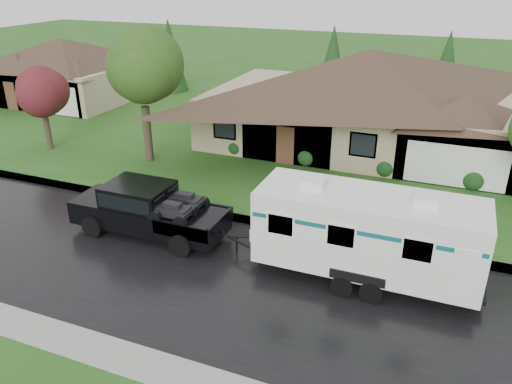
# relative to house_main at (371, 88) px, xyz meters

# --- Properties ---
(ground) EXTENTS (140.00, 140.00, 0.00)m
(ground) POSITION_rel_house_main_xyz_m (-2.29, -13.84, -3.59)
(ground) COLOR #25541A
(ground) RESTS_ON ground
(road) EXTENTS (140.00, 8.00, 0.01)m
(road) POSITION_rel_house_main_xyz_m (-2.29, -15.84, -3.59)
(road) COLOR black
(road) RESTS_ON ground
(curb) EXTENTS (140.00, 0.50, 0.15)m
(curb) POSITION_rel_house_main_xyz_m (-2.29, -11.59, -3.52)
(curb) COLOR gray
(curb) RESTS_ON ground
(lawn) EXTENTS (140.00, 26.00, 0.15)m
(lawn) POSITION_rel_house_main_xyz_m (-2.29, 1.16, -3.52)
(lawn) COLOR #25541A
(lawn) RESTS_ON ground
(house_main) EXTENTS (19.44, 10.80, 6.90)m
(house_main) POSITION_rel_house_main_xyz_m (0.00, 0.00, 0.00)
(house_main) COLOR tan
(house_main) RESTS_ON lawn
(house_far) EXTENTS (10.80, 8.64, 5.80)m
(house_far) POSITION_rel_house_main_xyz_m (-24.07, 2.02, -0.62)
(house_far) COLOR tan
(house_far) RESTS_ON lawn
(tree_left_green) EXTENTS (4.21, 4.21, 6.96)m
(tree_left_green) POSITION_rel_house_main_xyz_m (-10.68, -7.13, 1.39)
(tree_left_green) COLOR #382B1E
(tree_left_green) RESTS_ON lawn
(tree_red) EXTENTS (2.85, 2.85, 4.71)m
(tree_red) POSITION_rel_house_main_xyz_m (-17.23, -7.66, -0.18)
(tree_red) COLOR #382B1E
(tree_red) RESTS_ON lawn
(shrub_row) EXTENTS (13.60, 1.00, 1.00)m
(shrub_row) POSITION_rel_house_main_xyz_m (-0.29, -4.54, -2.94)
(shrub_row) COLOR #143814
(shrub_row) RESTS_ON lawn
(pickup_truck) EXTENTS (6.39, 2.43, 2.13)m
(pickup_truck) POSITION_rel_house_main_xyz_m (-6.31, -14.03, -2.45)
(pickup_truck) COLOR black
(pickup_truck) RESTS_ON ground
(travel_trailer) EXTENTS (7.88, 2.77, 3.54)m
(travel_trailer) POSITION_rel_house_main_xyz_m (2.50, -14.03, -1.72)
(travel_trailer) COLOR white
(travel_trailer) RESTS_ON ground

